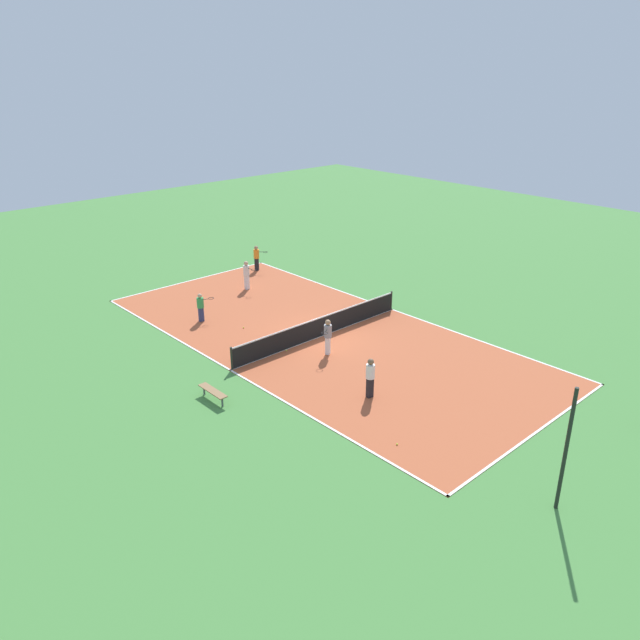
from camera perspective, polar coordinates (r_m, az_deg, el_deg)
name	(u,v)px	position (r m, az deg, el deg)	size (l,w,h in m)	color
ground_plane	(320,337)	(30.83, 0.00, -1.55)	(80.00, 80.00, 0.00)	#47843D
court_surface	(320,337)	(30.83, 0.00, -1.53)	(10.86, 23.56, 0.02)	#B75633
tennis_net	(320,326)	(30.61, 0.00, -0.57)	(10.66, 0.10, 1.07)	black
bench	(213,392)	(25.42, -9.78, -6.48)	(0.36, 1.60, 0.45)	olive
player_near_white	(370,375)	(25.06, 4.62, -5.06)	(0.42, 0.42, 1.71)	black
player_far_white	(247,273)	(37.23, -6.73, 4.28)	(0.49, 0.98, 1.73)	white
player_center_orange	(257,256)	(40.69, -5.82, 5.81)	(0.85, 0.93, 1.64)	black
player_baseline_gray	(328,334)	(28.59, 0.72, -1.33)	(0.96, 0.78, 1.72)	white
player_far_green	(201,306)	(32.92, -10.86, 1.30)	(0.98, 0.54, 1.53)	navy
tennis_ball_far_baseline	(243,328)	(32.00, -7.01, -0.69)	(0.07, 0.07, 0.07)	#CCE033
tennis_ball_near_net	(286,350)	(29.30, -3.10, -2.80)	(0.07, 0.07, 0.07)	#CCE033
tennis_ball_midcourt	(397,444)	(22.66, 7.06, -11.20)	(0.07, 0.07, 0.07)	#CCE033
fence_post_back_right	(566,450)	(19.95, 21.57, -11.01)	(0.12, 0.12, 4.14)	black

